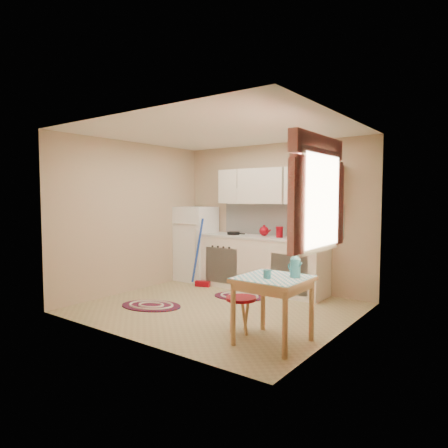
% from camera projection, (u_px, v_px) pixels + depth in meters
% --- Properties ---
extents(room_shell, '(3.64, 3.60, 2.52)m').
position_uv_depth(room_shell, '(237.00, 196.00, 5.71)').
color(room_shell, tan).
rests_on(room_shell, ground).
extents(fridge, '(0.65, 0.60, 1.40)m').
position_uv_depth(fridge, '(196.00, 244.00, 7.55)').
color(fridge, white).
rests_on(fridge, ground).
extents(broom, '(0.30, 0.21, 1.20)m').
position_uv_depth(broom, '(202.00, 253.00, 7.01)').
color(broom, '#1D43B7').
rests_on(broom, ground).
extents(base_cabinets, '(2.25, 0.60, 0.88)m').
position_uv_depth(base_cabinets, '(261.00, 264.00, 6.78)').
color(base_cabinets, white).
rests_on(base_cabinets, ground).
extents(countertop, '(2.27, 0.62, 0.04)m').
position_uv_depth(countertop, '(261.00, 237.00, 6.74)').
color(countertop, silver).
rests_on(countertop, base_cabinets).
extents(frying_pan, '(0.24, 0.24, 0.05)m').
position_uv_depth(frying_pan, '(233.00, 233.00, 7.02)').
color(frying_pan, black).
rests_on(frying_pan, countertop).
extents(red_kettle, '(0.21, 0.19, 0.18)m').
position_uv_depth(red_kettle, '(264.00, 231.00, 6.71)').
color(red_kettle, maroon).
rests_on(red_kettle, countertop).
extents(red_canister, '(0.15, 0.15, 0.16)m').
position_uv_depth(red_canister, '(279.00, 233.00, 6.53)').
color(red_canister, maroon).
rests_on(red_canister, countertop).
extents(table, '(0.72, 0.72, 0.72)m').
position_uv_depth(table, '(273.00, 310.00, 4.33)').
color(table, tan).
rests_on(table, ground).
extents(stool, '(0.38, 0.38, 0.42)m').
position_uv_depth(stool, '(241.00, 315.00, 4.67)').
color(stool, maroon).
rests_on(stool, ground).
extents(coffee_pot, '(0.16, 0.15, 0.28)m').
position_uv_depth(coffee_pot, '(295.00, 265.00, 4.27)').
color(coffee_pot, teal).
rests_on(coffee_pot, table).
extents(mug, '(0.10, 0.10, 0.10)m').
position_uv_depth(mug, '(267.00, 274.00, 4.23)').
color(mug, teal).
rests_on(mug, table).
extents(rug_center, '(0.94, 0.75, 0.02)m').
position_uv_depth(rug_center, '(239.00, 296.00, 6.33)').
color(rug_center, maroon).
rests_on(rug_center, ground).
extents(rug_left, '(1.04, 0.85, 0.02)m').
position_uv_depth(rug_left, '(151.00, 306.00, 5.79)').
color(rug_left, maroon).
rests_on(rug_left, ground).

